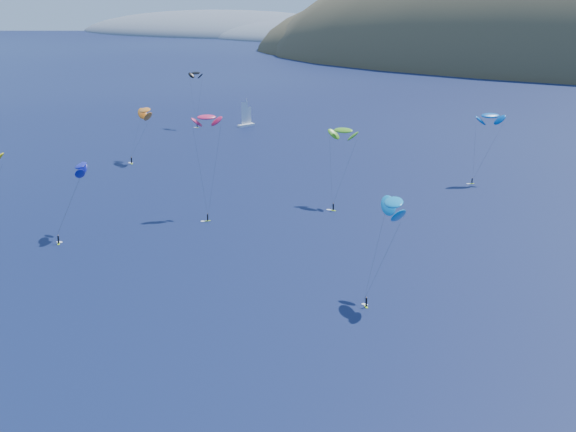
# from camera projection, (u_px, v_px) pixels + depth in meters

# --- Properties ---
(headland) EXTENTS (460.00, 250.00, 60.00)m
(headland) POSITION_uv_depth(u_px,v_px,m) (244.00, 37.00, 936.25)
(headland) COLOR slate
(headland) RESTS_ON ground
(sailboat) EXTENTS (8.94, 7.82, 10.70)m
(sailboat) POSITION_uv_depth(u_px,v_px,m) (246.00, 124.00, 308.76)
(sailboat) COLOR white
(sailboat) RESTS_ON ground
(kitesurfer_1) EXTENTS (10.57, 12.58, 18.12)m
(kitesurfer_1) POSITION_uv_depth(u_px,v_px,m) (145.00, 110.00, 244.63)
(kitesurfer_1) COLOR #C1FF1C
(kitesurfer_1) RESTS_ON ground
(kitesurfer_3) EXTENTS (7.91, 11.89, 19.92)m
(kitesurfer_3) POSITION_uv_depth(u_px,v_px,m) (343.00, 131.00, 196.19)
(kitesurfer_3) COLOR #C1FF1C
(kitesurfer_3) RESTS_ON ground
(kitesurfer_4) EXTENTS (8.59, 10.64, 20.34)m
(kitesurfer_4) POSITION_uv_depth(u_px,v_px,m) (490.00, 116.00, 217.01)
(kitesurfer_4) COLOR #C1FF1C
(kitesurfer_4) RESTS_ON ground
(kitesurfer_5) EXTENTS (9.15, 12.94, 19.18)m
(kitesurfer_5) POSITION_uv_depth(u_px,v_px,m) (394.00, 202.00, 134.82)
(kitesurfer_5) COLOR #C1FF1C
(kitesurfer_5) RESTS_ON ground
(kitesurfer_9) EXTENTS (9.29, 12.10, 24.38)m
(kitesurfer_9) POSITION_uv_depth(u_px,v_px,m) (207.00, 117.00, 186.07)
(kitesurfer_9) COLOR #C1FF1C
(kitesurfer_9) RESTS_ON ground
(kitesurfer_10) EXTENTS (7.81, 14.49, 16.93)m
(kitesurfer_10) POSITION_uv_depth(u_px,v_px,m) (81.00, 166.00, 171.50)
(kitesurfer_10) COLOR #C1FF1C
(kitesurfer_10) RESTS_ON ground
(kitesurfer_12) EXTENTS (7.13, 6.21, 22.02)m
(kitesurfer_12) POSITION_uv_depth(u_px,v_px,m) (196.00, 73.00, 304.81)
(kitesurfer_12) COLOR #C1FF1C
(kitesurfer_12) RESTS_ON ground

